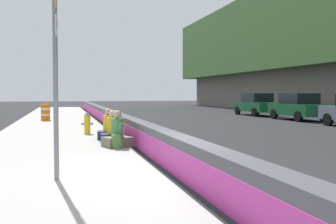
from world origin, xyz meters
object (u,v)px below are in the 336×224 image
Objects in this scene: parked_car_fourth at (298,107)px; seated_person_middle at (112,132)px; seated_person_rear at (108,130)px; route_sign_post at (56,67)px; parked_car_midline at (256,104)px; fire_hydrant at (87,122)px; seated_person_foreground at (117,135)px; backpack at (117,142)px; construction_barrel at (45,112)px.

seated_person_middle is at bearing 127.55° from parked_car_fourth.
seated_person_middle is at bearing -178.22° from seated_person_rear.
route_sign_post reaches higher than parked_car_midline.
seated_person_foreground reaches higher than fire_hydrant.
backpack is 21.44m from parked_car_midline.
seated_person_rear is at bearing -164.03° from fire_hydrant.
seated_person_rear is 10.91m from construction_barrel.
construction_barrel reaches higher than backpack.
parked_car_fourth reaches higher than seated_person_rear.
seated_person_rear reaches higher than construction_barrel.
fire_hydrant is 2.20× the size of backpack.
construction_barrel is (8.54, 1.89, 0.03)m from fire_hydrant.
fire_hydrant is (8.50, -1.04, -1.62)m from route_sign_post.
fire_hydrant is 8.75m from construction_barrel.
parked_car_midline is at bearing 1.11° from parked_car_fourth.
seated_person_foreground is at bearing 142.46° from parked_car_midline.
seated_person_foreground is at bearing 130.63° from parked_car_fourth.
parked_car_midline is (5.60, 0.11, 0.00)m from parked_car_fourth.
parked_car_fourth reaches higher than construction_barrel.
fire_hydrant is at bearing 8.67° from seated_person_foreground.
seated_person_rear is (6.42, -1.64, -1.74)m from route_sign_post.
backpack is at bearing 177.81° from seated_person_middle.
seated_person_rear is 0.23× the size of parked_car_fourth.
seated_person_rear is at bearing 138.65° from parked_car_midline.
seated_person_rear is at bearing 1.05° from seated_person_foreground.
route_sign_post reaches higher than seated_person_middle.
fire_hydrant is at bearing 11.73° from seated_person_middle.
parked_car_midline is at bearing -39.55° from seated_person_middle.
backpack is 0.42× the size of construction_barrel.
construction_barrel is (13.09, 2.45, 0.28)m from backpack.
construction_barrel is (10.62, 2.48, 0.15)m from seated_person_rear.
backpack is 17.39m from parked_car_fourth.
parked_car_midline is (12.56, -13.48, 0.27)m from fire_hydrant.
construction_barrel is at bearing 11.24° from seated_person_foreground.
construction_barrel is (17.04, 0.85, -1.59)m from route_sign_post.
seated_person_rear is (-2.08, -0.60, -0.12)m from fire_hydrant.
parked_car_midline reaches higher than construction_barrel.
seated_person_middle is 1.56m from backpack.
parked_car_fourth is at bearing -52.45° from seated_person_middle.
backpack is 13.33m from construction_barrel.
route_sign_post is at bearing 163.13° from seated_person_middle.
route_sign_post is at bearing -177.16° from construction_barrel.
seated_person_middle is 11.82m from construction_barrel.
seated_person_rear is at bearing -0.71° from backpack.
parked_car_midline is at bearing -37.04° from backpack.
parked_car_midline is at bearing -41.35° from seated_person_rear.
fire_hydrant is at bearing 7.07° from backpack.
route_sign_post reaches higher than fire_hydrant.
route_sign_post is 4.65m from backpack.
seated_person_rear is 0.23× the size of parked_car_midline.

